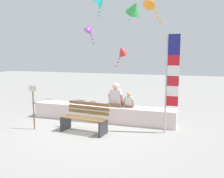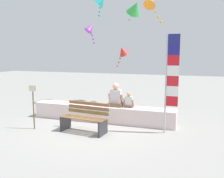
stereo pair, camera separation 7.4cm
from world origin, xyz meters
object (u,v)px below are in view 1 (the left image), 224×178
kite_orange (151,2)px  kite_teal (100,0)px  kite_red (122,51)px  flag_banner (170,76)px  kite_green (134,8)px  sign_post (33,104)px  park_bench (85,119)px  person_adult (116,97)px  person_child (129,101)px  kite_purple (90,28)px

kite_orange → kite_teal: bearing=147.8°
kite_red → flag_banner: bearing=-56.5°
kite_green → sign_post: 6.48m
sign_post → park_bench: bearing=9.3°
person_adult → sign_post: bearing=-144.5°
park_bench → sign_post: 1.70m
person_child → kite_teal: (-2.01, 2.66, 3.92)m
person_adult → kite_purple: bearing=125.7°
kite_purple → kite_green: 2.31m
sign_post → person_adult: bearing=35.5°
sign_post → kite_teal: bearing=81.3°
kite_orange → kite_purple: 3.98m
person_adult → kite_purple: size_ratio=0.77×
person_adult → kite_teal: 4.89m
person_child → kite_purple: size_ratio=0.49×
kite_teal → sign_post: (-0.65, -4.22, -3.86)m
kite_green → person_adult: bearing=-86.7°
kite_green → sign_post: kite_green is taller
kite_purple → kite_green: kite_green is taller
park_bench → kite_teal: bearing=103.9°
kite_green → kite_purple: bearing=-175.0°
person_child → kite_red: 3.81m
person_adult → kite_purple: kite_purple is taller
person_adult → kite_green: (-0.20, 3.45, 3.53)m
person_adult → kite_red: (-0.70, 3.21, 1.59)m
kite_teal → sign_post: bearing=-98.7°
kite_red → kite_teal: bearing=-147.3°
person_child → kite_teal: bearing=127.2°
person_child → kite_green: kite_green is taller
kite_red → person_child: bearing=-70.1°
flag_banner → kite_green: (-2.05, 4.10, 2.70)m
park_bench → kite_green: kite_green is taller
person_adult → kite_purple: 4.82m
person_adult → kite_green: kite_green is taller
kite_teal → kite_red: bearing=32.7°
person_child → kite_orange: 3.60m
park_bench → person_adult: size_ratio=1.82×
kite_orange → sign_post: size_ratio=0.75×
kite_teal → park_bench: bearing=-76.1°
person_child → sign_post: sign_post is taller
kite_purple → kite_teal: size_ratio=0.95×
kite_orange → person_child: bearing=-113.8°
park_bench → kite_green: bearing=85.5°
kite_red → sign_post: 5.27m
park_bench → kite_purple: 5.82m
person_adult → kite_orange: (0.94, 1.09, 3.28)m
person_child → kite_red: kite_red is taller
kite_green → kite_teal: 1.59m
person_adult → kite_teal: kite_teal is taller
park_bench → kite_green: 6.22m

